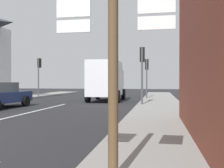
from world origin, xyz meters
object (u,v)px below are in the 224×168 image
Objects in this scene: traffic_light_near_right at (142,63)px; route_sign_post at (113,51)px; delivery_truck at (106,80)px; traffic_light_far_left at (39,68)px; traffic_light_far_right at (147,70)px.

route_sign_post is at bearing -88.27° from traffic_light_near_right.
delivery_truck is at bearing 101.96° from route_sign_post.
route_sign_post is at bearing -78.04° from delivery_truck.
traffic_light_far_left is 1.04× the size of traffic_light_near_right.
delivery_truck is 1.34× the size of traffic_light_far_left.
route_sign_post is 0.89× the size of traffic_light_near_right.
traffic_light_far_right is 6.24m from traffic_light_near_right.
delivery_truck is 1.46× the size of traffic_light_far_right.
delivery_truck is 16.28m from route_sign_post.
traffic_light_far_left is at bearing 145.21° from traffic_light_near_right.
traffic_light_near_right is (-0.37, 12.21, 0.77)m from route_sign_post.
route_sign_post is 0.93× the size of traffic_light_far_right.
traffic_light_far_right is at bearing 40.08° from delivery_truck.
traffic_light_far_right is at bearing 91.14° from route_sign_post.
delivery_truck is 8.21m from traffic_light_far_left.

